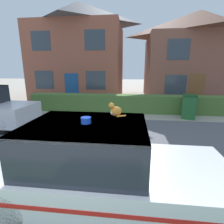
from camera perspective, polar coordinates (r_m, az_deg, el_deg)
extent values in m
cube|color=#5B5B60|center=(5.56, -5.42, -12.02)|extent=(28.00, 6.80, 0.01)
cube|color=#4C7233|center=(10.08, 4.02, 2.83)|extent=(10.96, 0.83, 0.98)
cylinder|color=black|center=(4.25, 18.86, -16.36)|extent=(0.67, 0.20, 0.67)
cylinder|color=black|center=(3.43, -31.25, -25.97)|extent=(0.67, 0.20, 0.67)
cylinder|color=black|center=(4.54, -18.84, -14.29)|extent=(0.67, 0.20, 0.67)
cube|color=silver|center=(3.43, -2.52, -20.43)|extent=(4.46, 1.81, 0.62)
cube|color=#232833|center=(3.16, -8.22, -9.86)|extent=(2.06, 1.62, 0.72)
cube|color=silver|center=(3.04, -8.44, -4.00)|extent=(2.06, 1.62, 0.04)
cube|color=red|center=(2.72, -5.94, -30.22)|extent=(4.23, 0.03, 0.07)
cube|color=red|center=(4.17, -0.56, -12.97)|extent=(4.23, 0.03, 0.07)
cylinder|color=blue|center=(3.02, -8.49, -2.69)|extent=(0.18, 0.18, 0.11)
ellipsoid|color=orange|center=(3.03, 1.34, 0.23)|extent=(0.24, 0.20, 0.17)
ellipsoid|color=white|center=(3.01, 0.00, -0.11)|extent=(0.08, 0.09, 0.09)
sphere|color=orange|center=(2.98, -0.18, 2.07)|extent=(0.10, 0.10, 0.10)
cone|color=orange|center=(3.00, -0.34, 2.96)|extent=(0.04, 0.04, 0.04)
cone|color=orange|center=(2.95, -0.02, 2.77)|extent=(0.04, 0.04, 0.04)
cylinder|color=orange|center=(3.00, 3.04, -1.32)|extent=(0.16, 0.09, 0.03)
cylinder|color=black|center=(7.89, -32.84, -3.72)|extent=(0.67, 0.21, 0.66)
cylinder|color=black|center=(9.10, -26.43, -0.80)|extent=(0.67, 0.21, 0.66)
cube|color=#93513D|center=(15.67, -10.37, 15.50)|extent=(6.93, 5.49, 5.80)
pyramid|color=#56565B|center=(16.23, -11.04, 29.00)|extent=(7.27, 5.77, 1.79)
cube|color=navy|center=(13.08, -12.98, 7.59)|extent=(1.00, 0.02, 2.10)
cube|color=#333D47|center=(13.86, -21.20, 9.73)|extent=(1.40, 0.02, 1.30)
cube|color=#333D47|center=(12.55, -5.38, 10.25)|extent=(1.40, 0.02, 1.30)
cube|color=#333D47|center=(13.96, -22.23, 20.68)|extent=(1.40, 0.02, 1.30)
cube|color=#333D47|center=(12.66, -5.68, 22.38)|extent=(1.40, 0.02, 1.30)
cube|color=brown|center=(16.19, 25.44, 12.76)|extent=(7.77, 6.23, 4.90)
pyramid|color=brown|center=(16.54, 26.79, 24.51)|extent=(8.16, 6.54, 1.88)
cube|color=brown|center=(13.05, 25.76, 6.54)|extent=(1.00, 0.02, 2.10)
cube|color=#333D47|center=(12.65, 20.03, 8.36)|extent=(1.40, 0.02, 1.30)
cube|color=#333D47|center=(12.66, 20.93, 18.53)|extent=(1.40, 0.02, 1.30)
cube|color=#23662D|center=(9.50, 23.89, 1.33)|extent=(0.80, 0.80, 1.10)
cube|color=#184720|center=(9.40, 24.25, 4.90)|extent=(0.84, 0.84, 0.10)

